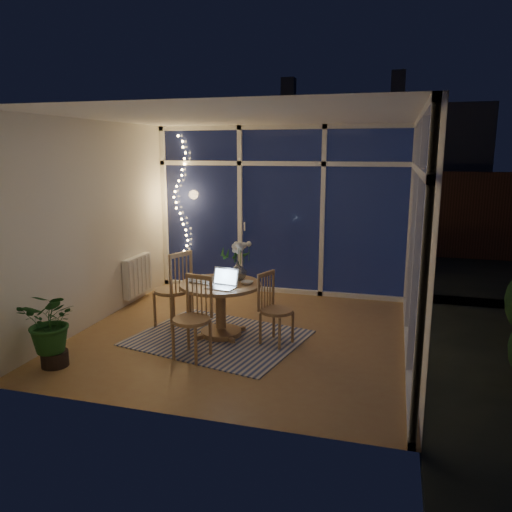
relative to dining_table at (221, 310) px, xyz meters
name	(u,v)px	position (x,y,z in m)	size (l,w,h in m)	color
floor	(244,334)	(0.26, 0.11, -0.33)	(4.00, 4.00, 0.00)	#976A42
ceiling	(243,116)	(0.26, 0.11, 2.27)	(4.00, 4.00, 0.00)	white
wall_back	(281,211)	(0.26, 2.11, 0.97)	(4.00, 0.04, 2.60)	silver
wall_front	(171,268)	(0.26, -1.89, 0.97)	(4.00, 0.04, 2.60)	silver
wall_left	(95,224)	(-1.74, 0.11, 0.97)	(0.04, 4.00, 2.60)	silver
wall_right	(422,238)	(2.26, 0.11, 0.97)	(0.04, 4.00, 2.60)	silver
window_wall_back	(281,211)	(0.26, 2.07, 0.97)	(4.00, 0.10, 2.60)	white
window_wall_right	(418,238)	(2.22, 0.11, 0.97)	(0.10, 4.00, 2.60)	white
radiator	(138,275)	(-1.68, 1.01, 0.07)	(0.10, 0.70, 0.58)	white
fairy_lights	(180,195)	(-1.39, 1.99, 1.19)	(0.24, 0.10, 1.85)	#FFC566
garden_patio	(334,259)	(0.76, 5.11, -0.39)	(12.00, 6.00, 0.10)	black
garden_fence	(316,211)	(0.26, 5.61, 0.57)	(11.00, 0.08, 1.80)	#382314
neighbour_roof	(345,151)	(0.56, 8.61, 1.87)	(7.00, 3.00, 2.20)	#32343C
garden_shrubs	(256,246)	(-0.54, 3.51, 0.12)	(0.90, 0.90, 0.90)	black
rug	(218,338)	(0.00, -0.10, -0.33)	(1.91, 1.53, 0.01)	beige
dining_table	(221,310)	(0.00, 0.00, 0.00)	(0.97, 0.97, 0.66)	#966143
chair_left	(172,288)	(-0.70, 0.14, 0.18)	(0.47, 0.47, 1.01)	#966143
chair_right	(277,309)	(0.72, -0.08, 0.10)	(0.40, 0.40, 0.86)	#966143
chair_front	(191,318)	(-0.08, -0.72, 0.12)	(0.42, 0.42, 0.91)	#966143
laptop	(221,278)	(0.08, -0.20, 0.45)	(0.32, 0.28, 0.24)	silver
flower_vase	(238,271)	(0.15, 0.21, 0.44)	(0.20, 0.20, 0.21)	silver
bowl	(247,282)	(0.32, 0.05, 0.35)	(0.15, 0.15, 0.04)	silver
newspapers	(206,280)	(-0.21, 0.06, 0.34)	(0.38, 0.29, 0.02)	silver
phone	(228,285)	(0.12, -0.07, 0.34)	(0.11, 0.06, 0.01)	black
potted_plant	(53,332)	(-1.39, -1.30, 0.05)	(0.54, 0.47, 0.76)	#1B4E1D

